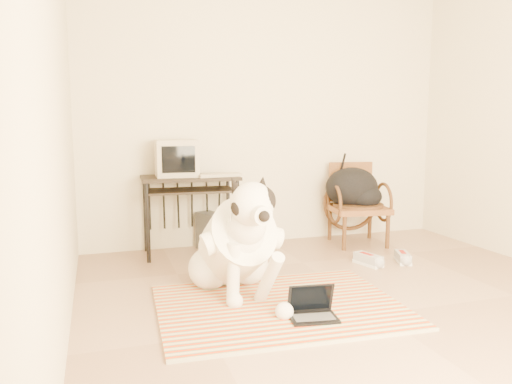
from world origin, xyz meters
name	(u,v)px	position (x,y,z in m)	size (l,w,h in m)	color
floor	(378,314)	(0.00, 0.00, 0.00)	(4.50, 4.50, 0.00)	#9B795F
wall_back	(270,118)	(0.00, 2.25, 1.35)	(4.50, 4.50, 0.00)	beige
wall_left	(53,113)	(-2.00, 0.00, 1.35)	(4.50, 4.50, 0.00)	beige
rug	(279,306)	(-0.60, 0.32, 0.01)	(1.76, 1.38, 0.02)	red
dog	(237,245)	(-0.82, 0.67, 0.39)	(0.65, 1.34, 0.98)	white
laptop	(312,309)	(-0.48, 0.04, 0.07)	(0.34, 0.27, 0.22)	black
computer_desk	(190,187)	(-0.93, 1.95, 0.67)	(0.96, 0.56, 0.78)	black
crt_monitor	(176,158)	(-1.05, 1.99, 0.96)	(0.41, 0.40, 0.35)	tan
desk_keyboard	(219,175)	(-0.66, 1.84, 0.79)	(0.42, 0.16, 0.03)	tan
pc_tower	(213,232)	(-0.69, 2.00, 0.19)	(0.29, 0.44, 0.38)	#49484B
rattan_chair	(357,203)	(0.86, 1.86, 0.43)	(0.64, 0.62, 0.86)	brown
backpack	(354,189)	(0.82, 1.86, 0.59)	(0.58, 0.51, 0.43)	black
sneaker_left	(368,260)	(0.55, 1.07, 0.05)	(0.19, 0.31, 0.10)	white
sneaker_right	(403,258)	(0.90, 1.05, 0.04)	(0.20, 0.29, 0.09)	white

